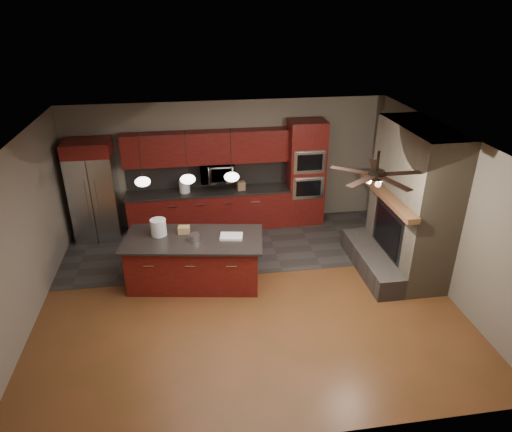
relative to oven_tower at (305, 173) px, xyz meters
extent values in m
plane|color=brown|center=(-1.70, -2.69, -1.19)|extent=(7.00, 7.00, 0.00)
cube|color=white|center=(-1.70, -2.69, 1.61)|extent=(7.00, 6.00, 0.02)
cube|color=#6D6457|center=(-1.70, 0.31, 0.21)|extent=(7.00, 0.02, 2.80)
cube|color=#6D6457|center=(1.80, -2.69, 0.21)|extent=(0.02, 6.00, 2.80)
cube|color=#6D6457|center=(-5.20, -2.69, 0.21)|extent=(0.02, 6.00, 2.80)
cube|color=#33312E|center=(-1.70, -0.89, -1.19)|extent=(7.00, 2.40, 0.01)
cube|color=#766A54|center=(1.40, -2.29, 0.21)|extent=(0.80, 2.00, 2.80)
cube|color=#4D453F|center=(0.75, -2.29, -0.99)|extent=(0.50, 2.00, 0.40)
cube|color=#2D2D30|center=(1.02, -2.29, -0.37)|extent=(0.05, 1.20, 0.95)
cube|color=black|center=(1.00, -2.29, -0.37)|extent=(0.02, 1.00, 0.75)
cube|color=brown|center=(0.90, -2.29, 0.36)|extent=(0.22, 2.10, 0.10)
cube|color=maroon|center=(-2.18, 0.01, -0.76)|extent=(3.55, 0.60, 0.86)
cube|color=black|center=(-2.18, 0.01, -0.31)|extent=(3.59, 0.64, 0.04)
cube|color=black|center=(-2.18, 0.29, 0.01)|extent=(3.55, 0.03, 0.60)
cube|color=maroon|center=(-2.18, 0.13, 0.66)|extent=(3.55, 0.35, 0.70)
cube|color=maroon|center=(0.00, 0.01, 0.00)|extent=(0.80, 0.60, 2.38)
cube|color=silver|center=(0.00, -0.30, -0.24)|extent=(0.70, 0.03, 0.52)
cube|color=black|center=(0.00, -0.32, -0.24)|extent=(0.55, 0.02, 0.35)
cube|color=silver|center=(0.00, -0.30, 0.36)|extent=(0.70, 0.03, 0.52)
cube|color=black|center=(0.00, -0.32, 0.36)|extent=(0.55, 0.02, 0.35)
imported|color=silver|center=(-1.98, 0.06, 0.11)|extent=(0.73, 0.41, 0.50)
cube|color=silver|center=(-4.58, -0.07, -0.26)|extent=(0.93, 0.72, 1.87)
cube|color=#2D2D30|center=(-4.58, -0.44, -0.26)|extent=(0.02, 0.02, 1.85)
cube|color=silver|center=(-4.68, -0.45, -0.20)|extent=(0.03, 0.03, 0.93)
cube|color=silver|center=(-4.48, -0.45, -0.20)|extent=(0.03, 0.03, 0.93)
cube|color=maroon|center=(-4.58, -0.08, 0.83)|extent=(0.93, 0.72, 0.30)
cube|color=maroon|center=(-2.58, -2.18, -0.75)|extent=(2.42, 1.31, 0.88)
cube|color=black|center=(-2.58, -2.18, -0.29)|extent=(2.59, 1.48, 0.04)
cylinder|color=silver|center=(-3.17, -1.96, -0.12)|extent=(0.33, 0.33, 0.30)
cylinder|color=#ABAAAF|center=(-2.56, -2.27, -0.21)|extent=(0.25, 0.25, 0.13)
cube|color=white|center=(-1.91, -2.25, -0.25)|extent=(0.43, 0.34, 0.04)
cube|color=#A38354|center=(-2.73, -1.96, -0.21)|extent=(0.22, 0.17, 0.13)
cylinder|color=white|center=(-2.70, 0.01, -0.16)|extent=(0.30, 0.30, 0.26)
cube|color=olive|center=(-1.46, -0.04, -0.20)|extent=(0.19, 0.16, 0.19)
cylinder|color=black|center=(-3.35, -1.99, 1.22)|extent=(0.01, 0.01, 0.78)
ellipsoid|color=white|center=(-3.35, -1.99, 0.77)|extent=(0.26, 0.26, 0.16)
cylinder|color=black|center=(-2.60, -1.99, 1.22)|extent=(0.01, 0.01, 0.78)
ellipsoid|color=white|center=(-2.60, -1.99, 0.77)|extent=(0.26, 0.26, 0.16)
cylinder|color=black|center=(-1.85, -1.99, 1.22)|extent=(0.01, 0.01, 0.78)
ellipsoid|color=white|center=(-1.85, -1.99, 0.77)|extent=(0.26, 0.26, 0.16)
cylinder|color=black|center=(0.10, -3.49, 1.46)|extent=(0.04, 0.04, 0.30)
cylinder|color=black|center=(0.10, -3.49, 1.26)|extent=(0.24, 0.24, 0.12)
cube|color=black|center=(0.48, -3.49, 1.26)|extent=(0.60, 0.12, 0.01)
cube|color=black|center=(0.22, -3.13, 1.26)|extent=(0.30, 0.61, 0.01)
cube|color=black|center=(-0.21, -3.27, 1.26)|extent=(0.56, 0.45, 0.01)
cube|color=black|center=(-0.21, -3.72, 1.26)|extent=(0.56, 0.45, 0.01)
cube|color=black|center=(0.22, -3.85, 1.26)|extent=(0.30, 0.61, 0.01)
camera|label=1|loc=(-2.54, -9.33, 3.58)|focal=32.00mm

